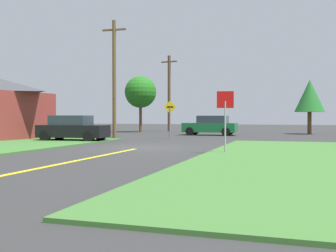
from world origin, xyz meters
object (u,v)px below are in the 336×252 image
(parked_car_near_building, at_px, (73,128))
(car_approaching_junction, at_px, (211,125))
(pine_tree_center, at_px, (310,96))
(direction_sign, at_px, (170,115))
(stop_sign, at_px, (225,110))
(oak_tree_left, at_px, (140,92))
(utility_pole_far, at_px, (169,92))
(utility_pole_mid, at_px, (114,77))

(parked_car_near_building, height_order, car_approaching_junction, same)
(parked_car_near_building, xyz_separation_m, pine_tree_center, (14.45, 15.27, 2.53))
(direction_sign, bearing_deg, stop_sign, -61.77)
(car_approaching_junction, xyz_separation_m, direction_sign, (-1.66, -6.00, 0.86))
(stop_sign, xyz_separation_m, direction_sign, (-5.65, 10.52, -0.15))
(stop_sign, relative_size, car_approaching_junction, 0.59)
(pine_tree_center, bearing_deg, oak_tree_left, -179.34)
(stop_sign, height_order, parked_car_near_building, stop_sign)
(utility_pole_far, bearing_deg, stop_sign, -67.53)
(car_approaching_junction, bearing_deg, oak_tree_left, -28.42)
(pine_tree_center, bearing_deg, direction_sign, -132.15)
(utility_pole_mid, xyz_separation_m, pine_tree_center, (13.64, 10.88, -1.04))
(parked_car_near_building, bearing_deg, oak_tree_left, 91.10)
(stop_sign, distance_m, car_approaching_junction, 17.02)
(utility_pole_mid, distance_m, oak_tree_left, 10.93)
(direction_sign, relative_size, oak_tree_left, 0.48)
(parked_car_near_building, bearing_deg, utility_pole_mid, 75.52)
(utility_pole_far, xyz_separation_m, oak_tree_left, (-1.99, -3.11, -0.11))
(utility_pole_mid, relative_size, direction_sign, 3.17)
(direction_sign, bearing_deg, pine_tree_center, 47.85)
(stop_sign, distance_m, oak_tree_left, 24.13)
(car_approaching_junction, height_order, utility_pole_far, utility_pole_far)
(utility_pole_mid, xyz_separation_m, utility_pole_far, (-0.17, 13.81, -0.32))
(utility_pole_mid, distance_m, pine_tree_center, 17.48)
(utility_pole_far, bearing_deg, direction_sign, -72.39)
(stop_sign, distance_m, pine_tree_center, 21.46)
(parked_car_near_building, height_order, pine_tree_center, pine_tree_center)
(direction_sign, xyz_separation_m, pine_tree_center, (9.53, 10.53, 1.67))
(utility_pole_mid, bearing_deg, oak_tree_left, 101.40)
(oak_tree_left, distance_m, pine_tree_center, 15.81)
(stop_sign, xyz_separation_m, utility_pole_far, (-9.92, 23.98, 2.25))
(stop_sign, relative_size, oak_tree_left, 0.47)
(stop_sign, bearing_deg, direction_sign, -73.61)
(oak_tree_left, bearing_deg, direction_sign, -58.82)
(parked_car_near_building, distance_m, utility_pole_mid, 5.71)
(car_approaching_junction, distance_m, utility_pole_far, 10.07)
(oak_tree_left, bearing_deg, car_approaching_junction, -28.78)
(utility_pole_mid, bearing_deg, pine_tree_center, 38.59)
(oak_tree_left, bearing_deg, utility_pole_far, 57.37)
(parked_car_near_building, height_order, utility_pole_mid, utility_pole_mid)
(car_approaching_junction, bearing_deg, direction_sign, 74.86)
(utility_pole_far, relative_size, direction_sign, 2.95)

